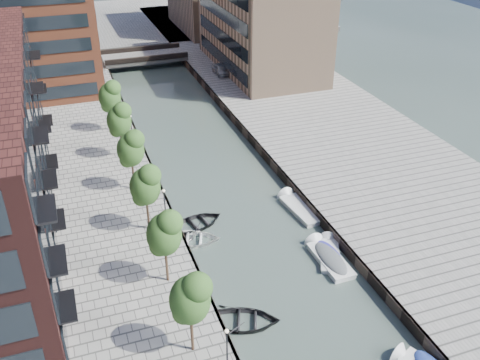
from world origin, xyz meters
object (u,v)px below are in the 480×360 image
sloop_4 (197,226)px  motorboat_3 (329,253)px  sloop_0 (243,324)px  tree_1 (190,297)px  motorboat_4 (327,257)px  sloop_3 (191,242)px  tree_5 (119,119)px  tree_2 (164,232)px  tree_6 (109,95)px  car (221,69)px  tree_3 (145,184)px  motorboat_2 (297,207)px  tree_4 (130,148)px  bridge (144,57)px

sloop_4 → motorboat_3: (9.08, -7.60, 0.19)m
sloop_0 → sloop_4: size_ratio=1.03×
tree_1 → sloop_4: (4.23, 14.40, -5.31)m
motorboat_4 → sloop_3: bearing=148.9°
tree_5 → sloop_0: (4.06, -26.11, -5.31)m
tree_2 → tree_6: same height
sloop_3 → car: (14.73, 37.59, 1.73)m
sloop_3 → motorboat_4: (9.78, -5.91, 0.22)m
tree_3 → sloop_0: tree_3 is taller
car → motorboat_2: bearing=-97.7°
tree_6 → sloop_3: size_ratio=1.18×
tree_3 → sloop_4: size_ratio=1.19×
tree_3 → tree_6: size_ratio=1.00×
sloop_0 → motorboat_4: (8.82, 4.43, 0.22)m
sloop_3 → sloop_4: 2.45m
tree_6 → tree_1: bearing=-90.0°
tree_1 → motorboat_4: 15.22m
tree_3 → tree_4: size_ratio=1.00×
tree_1 → tree_4: bearing=90.0°
tree_4 → motorboat_4: size_ratio=1.11×
tree_2 → sloop_3: size_ratio=1.18×
bridge → tree_2: (-8.50, -54.00, 3.92)m
tree_4 → sloop_3: bearing=-70.5°
tree_6 → motorboat_2: bearing=-56.6°
bridge → tree_5: 34.30m
motorboat_4 → sloop_0: bearing=-153.3°
tree_2 → sloop_3: (3.10, 5.23, -5.31)m
tree_6 → sloop_3: (3.10, -22.77, -5.31)m
tree_6 → motorboat_4: (12.88, -28.68, -5.09)m
tree_5 → motorboat_3: size_ratio=1.22×
tree_2 → car: tree_2 is taller
tree_2 → sloop_0: tree_2 is taller
sloop_4 → car: bearing=-34.4°
sloop_0 → sloop_4: (0.16, 12.51, 0.00)m
motorboat_2 → motorboat_3: size_ratio=1.18×
tree_1 → tree_6: size_ratio=1.00×
tree_2 → tree_6: (0.00, 28.00, 0.00)m
sloop_3 → tree_2: bearing=167.2°
tree_6 → motorboat_3: size_ratio=1.22×
tree_3 → tree_2: bearing=-90.0°
tree_2 → sloop_0: size_ratio=1.16×
tree_1 → tree_2: (0.00, 7.00, 0.00)m
sloop_4 → tree_3: bearing=82.0°
sloop_0 → car: size_ratio=1.19×
tree_5 → tree_6: 7.00m
motorboat_3 → tree_3: bearing=151.6°
tree_5 → car: size_ratio=1.38×
sloop_3 → sloop_4: (1.13, 2.17, 0.00)m
tree_3 → tree_6: bearing=90.0°
bridge → tree_1: size_ratio=2.18×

